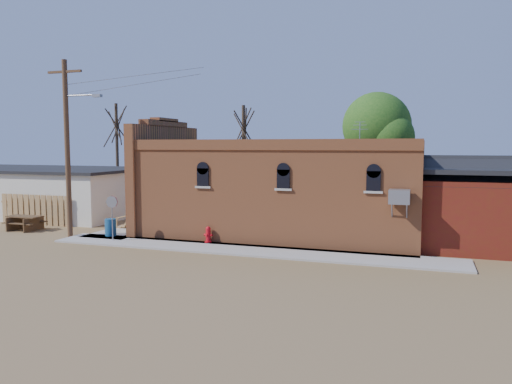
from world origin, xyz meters
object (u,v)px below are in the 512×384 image
(utility_pole, at_px, (68,144))
(fire_hydrant, at_px, (208,235))
(brick_bar, at_px, (277,190))
(picnic_table, at_px, (25,221))
(stop_sign, at_px, (112,206))
(trash_barrel, at_px, (111,227))

(utility_pole, bearing_deg, fire_hydrant, 4.56)
(brick_bar, xyz_separation_m, picnic_table, (-13.61, -3.40, -1.81))
(brick_bar, height_order, fire_hydrant, brick_bar)
(utility_pole, bearing_deg, stop_sign, -8.16)
(fire_hydrant, bearing_deg, trash_barrel, -158.07)
(brick_bar, distance_m, stop_sign, 8.44)
(utility_pole, relative_size, fire_hydrant, 11.58)
(brick_bar, xyz_separation_m, fire_hydrant, (-2.32, -3.70, -1.88))
(fire_hydrant, distance_m, picnic_table, 11.30)
(utility_pole, distance_m, stop_sign, 4.13)
(fire_hydrant, relative_size, stop_sign, 0.35)
(utility_pole, height_order, stop_sign, utility_pole)
(picnic_table, bearing_deg, trash_barrel, -2.53)
(utility_pole, bearing_deg, trash_barrel, 17.34)
(utility_pole, distance_m, fire_hydrant, 8.64)
(picnic_table, bearing_deg, utility_pole, -12.92)
(stop_sign, height_order, picnic_table, stop_sign)
(brick_bar, bearing_deg, picnic_table, -165.97)
(utility_pole, height_order, picnic_table, utility_pole)
(trash_barrel, bearing_deg, utility_pole, -162.66)
(stop_sign, bearing_deg, fire_hydrant, 26.69)
(stop_sign, distance_m, picnic_table, 6.86)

